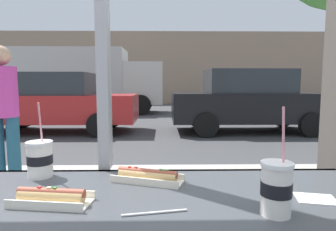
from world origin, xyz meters
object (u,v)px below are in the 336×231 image
Objects in this scene: parked_car_red at (55,102)px; pedestrian at (3,109)px; soda_cup_left at (40,159)px; hotdog_tray_near at (147,176)px; hotdog_tray_far at (51,197)px; parked_car_black at (249,101)px; soda_cup_right at (276,188)px; box_truck at (84,79)px.

parked_car_red is 2.73× the size of pedestrian.
soda_cup_left is 0.44m from hotdog_tray_near.
parked_car_black reaches higher than hotdog_tray_far.
parked_car_black is (2.11, 7.22, -0.16)m from soda_cup_right.
soda_cup_left is 0.97× the size of soda_cup_right.
box_truck is at bearing 107.53° from soda_cup_right.
hotdog_tray_near is at bearing -66.81° from parked_car_red.
soda_cup_left is 12.81m from box_truck.
parked_car_black reaches higher than soda_cup_left.
box_truck is (-0.67, 5.52, 0.77)m from parked_car_red.
soda_cup_right reaches higher than hotdog_tray_near.
soda_cup_right is 0.19× the size of pedestrian.
parked_car_red reaches higher than hotdog_tray_near.
hotdog_tray_far is (0.15, -0.26, -0.05)m from soda_cup_left.
hotdog_tray_near is 0.18× the size of pedestrian.
soda_cup_left is 0.07× the size of parked_car_red.
parked_car_black is 6.39m from pedestrian.
parked_car_black reaches higher than parked_car_red.
soda_cup_right reaches higher than soda_cup_left.
hotdog_tray_far is at bearing -75.15° from box_truck.
hotdog_tray_far is 13.11m from box_truck.
pedestrian reaches higher than soda_cup_left.
box_truck is (-3.36, 12.66, 0.64)m from hotdog_tray_far.
box_truck reaches higher than pedestrian.
soda_cup_left is at bearing -58.02° from pedestrian.
box_truck reaches higher than parked_car_black.
parked_car_red is at bearing -83.07° from box_truck.
box_truck is at bearing 96.93° from parked_car_red.
pedestrian is at bearing 121.98° from soda_cup_left.
hotdog_tray_far is 0.06× the size of parked_car_red.
hotdog_tray_near is at bearing -73.69° from box_truck.
soda_cup_left is 0.89m from soda_cup_right.
parked_car_red is at bearing 110.28° from soda_cup_left.
box_truck is at bearing 138.03° from parked_car_black.
parked_car_red is at bearing 180.00° from parked_car_black.
parked_car_black is at bearing 70.29° from hotdog_tray_near.
soda_cup_left is at bearing -75.48° from box_truck.
hotdog_tray_near and hotdog_tray_far have the same top height.
soda_cup_left is 1.06× the size of hotdog_tray_near.
pedestrian reaches higher than hotdog_tray_far.
soda_cup_right is 0.07× the size of parked_car_black.
parked_car_black is 2.68× the size of pedestrian.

